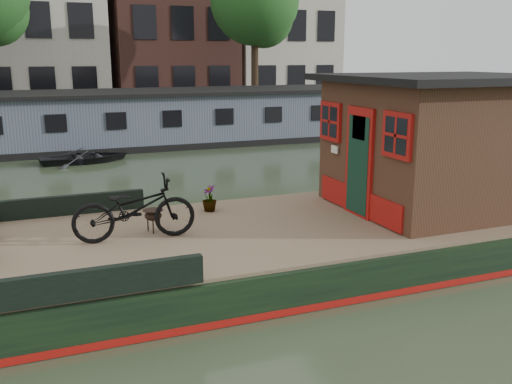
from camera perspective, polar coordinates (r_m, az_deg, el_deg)
name	(u,v)px	position (r m, az deg, el deg)	size (l,w,h in m)	color
ground	(335,253)	(10.25, 7.91, -6.03)	(120.00, 120.00, 0.00)	#2E3C26
houseboat_hull	(266,247)	(9.59, 0.98, -5.53)	(14.01, 4.02, 0.60)	black
houseboat_deck	(336,219)	(10.06, 8.02, -2.67)	(11.80, 3.80, 0.05)	#7B624C
bow_bulwark	(23,242)	(8.75, -22.27, -4.64)	(3.00, 4.00, 0.35)	black
cabin	(443,141)	(11.03, 18.19, 4.87)	(4.00, 3.50, 2.42)	#311D13
bicycle	(134,209)	(8.84, -12.09, -1.64)	(0.64, 1.85, 0.97)	black
potted_plant_d	(209,198)	(10.34, -4.69, -0.63)	(0.27, 0.27, 0.48)	brown
brazier_front	(153,221)	(9.24, -10.22, -2.84)	(0.34, 0.34, 0.37)	black
dinghy	(85,153)	(19.61, -16.75, 3.75)	(2.05, 2.88, 0.60)	black
far_houseboat	(160,119)	(23.02, -9.54, 7.17)	(20.40, 4.40, 2.11)	#51596C
quay	(132,117)	(29.42, -12.25, 7.35)	(60.00, 6.00, 0.90)	#47443F
tree_right	(257,5)	(29.67, 0.09, 18.22)	(4.40, 4.40, 7.40)	#332316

